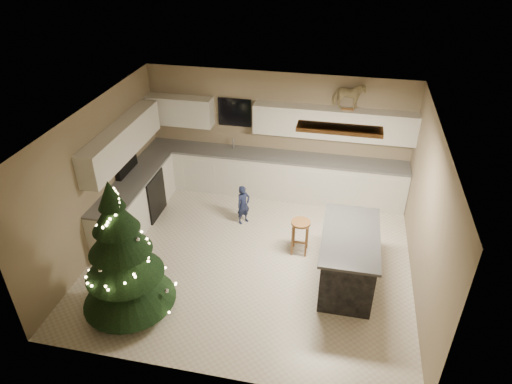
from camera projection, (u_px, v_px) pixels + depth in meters
ground_plane at (252, 257)px, 8.15m from camera, size 5.50×5.50×0.00m
room_shell at (253, 171)px, 7.22m from camera, size 5.52×5.02×2.61m
cabinetry at (225, 171)px, 9.28m from camera, size 5.50×3.20×2.00m
island at (348, 258)px, 7.37m from camera, size 0.90×1.70×0.95m
bar_stool at (300, 229)px, 8.02m from camera, size 0.34×0.34×0.66m
christmas_tree at (123, 262)px, 6.59m from camera, size 1.44×1.39×2.30m
toddler at (243, 205)px, 8.85m from camera, size 0.34×0.35×0.81m
rocking_horse at (349, 96)px, 8.64m from camera, size 0.63×0.36×0.52m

